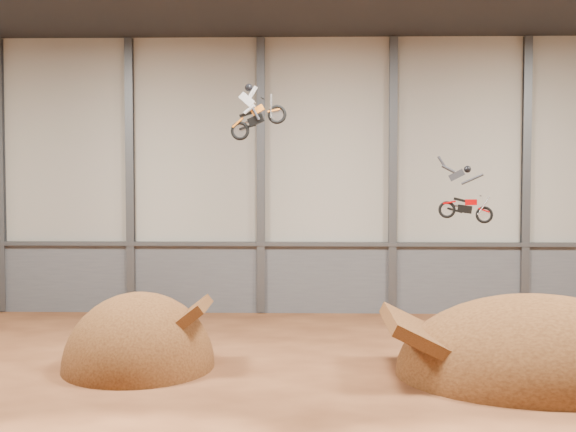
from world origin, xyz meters
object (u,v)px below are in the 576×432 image
at_px(fmx_rider_a, 262,104).
at_px(fmx_rider_b, 465,190).
at_px(landing_ramp, 536,375).
at_px(takeoff_ramp, 139,367).

height_order(fmx_rider_a, fmx_rider_b, fmx_rider_a).
distance_m(landing_ramp, fmx_rider_a, 14.21).
bearing_deg(takeoff_ramp, landing_ramp, -3.25).
bearing_deg(fmx_rider_b, fmx_rider_a, -171.57).
bearing_deg(takeoff_ramp, fmx_rider_a, 26.54).
relative_size(fmx_rider_a, fmx_rider_b, 0.83).
relative_size(takeoff_ramp, fmx_rider_a, 2.78).
relative_size(landing_ramp, fmx_rider_a, 4.32).
bearing_deg(landing_ramp, fmx_rider_a, 162.98).
xyz_separation_m(takeoff_ramp, fmx_rider_b, (12.24, 2.10, 6.48)).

